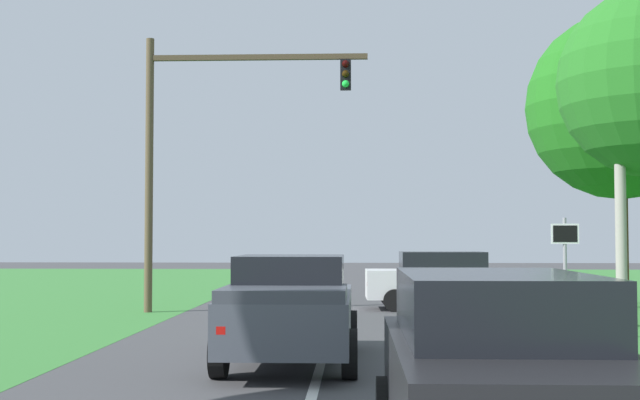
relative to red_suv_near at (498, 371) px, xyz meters
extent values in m
plane|color=#424244|center=(-1.95, 6.71, -1.00)|extent=(120.00, 120.00, 0.00)
cube|color=black|center=(0.00, -0.06, -0.18)|extent=(1.97, 4.77, 0.93)
cube|color=black|center=(0.00, 0.18, 0.60)|extent=(1.73, 2.96, 0.61)
cube|color=#4C515B|center=(-2.47, 7.26, -0.18)|extent=(2.09, 5.41, 0.85)
cube|color=black|center=(-2.47, 6.99, 0.58)|extent=(1.83, 2.06, 0.67)
cube|color=#41454E|center=(-2.47, 5.58, 0.35)|extent=(1.98, 2.06, 0.20)
cube|color=red|center=(-3.32, 4.58, -0.13)|extent=(0.14, 0.06, 0.12)
cube|color=red|center=(-1.61, 4.58, -0.13)|extent=(0.14, 0.06, 0.12)
cylinder|color=black|center=(-3.51, 8.93, -0.60)|extent=(0.25, 0.80, 0.80)
cylinder|color=black|center=(-1.43, 8.94, -0.60)|extent=(0.25, 0.80, 0.80)
cylinder|color=black|center=(-3.51, 5.58, -0.60)|extent=(0.25, 0.80, 0.80)
cylinder|color=black|center=(-1.43, 5.58, -0.60)|extent=(0.25, 0.80, 0.80)
cylinder|color=brown|center=(-7.54, 17.40, 3.12)|extent=(0.24, 0.24, 8.24)
cube|color=#4C3D2B|center=(-4.26, 17.40, 6.64)|extent=(6.57, 0.16, 0.16)
cube|color=black|center=(-1.63, 17.40, 6.09)|extent=(0.32, 0.28, 0.90)
sphere|color=black|center=(-1.63, 17.25, 6.39)|extent=(0.22, 0.22, 0.22)
sphere|color=black|center=(-1.63, 17.25, 6.09)|extent=(0.22, 0.22, 0.22)
sphere|color=#1ED83F|center=(-1.63, 17.25, 5.79)|extent=(0.22, 0.22, 0.22)
cylinder|color=gray|center=(3.22, 10.82, 0.33)|extent=(0.08, 0.08, 2.67)
cube|color=white|center=(3.22, 10.79, 1.31)|extent=(0.60, 0.03, 0.44)
cube|color=black|center=(3.22, 10.78, 1.31)|extent=(0.52, 0.01, 0.36)
cylinder|color=#4C351E|center=(7.15, 19.63, 1.09)|extent=(0.36, 0.36, 4.20)
sphere|color=#216F1C|center=(7.15, 19.63, 5.44)|extent=(6.00, 6.00, 6.00)
cube|color=silver|center=(1.13, 18.80, -0.22)|extent=(4.35, 1.94, 0.89)
cube|color=black|center=(1.35, 18.80, 0.50)|extent=(2.62, 1.68, 0.56)
cube|color=red|center=(-1.01, 19.50, -0.17)|extent=(0.06, 0.14, 0.12)
cube|color=red|center=(-0.97, 18.00, -0.17)|extent=(0.06, 0.14, 0.12)
cylinder|color=black|center=(2.45, 19.75, -0.66)|extent=(0.69, 0.24, 0.68)
cylinder|color=black|center=(2.49, 17.91, -0.66)|extent=(0.69, 0.24, 0.68)
cylinder|color=black|center=(-0.22, 19.69, -0.66)|extent=(0.69, 0.24, 0.68)
cylinder|color=black|center=(-0.18, 17.85, -0.66)|extent=(0.69, 0.24, 0.68)
cylinder|color=#9E998E|center=(5.33, 13.81, 4.02)|extent=(0.28, 0.28, 10.05)
camera|label=1|loc=(-1.31, -8.08, 1.25)|focal=48.23mm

